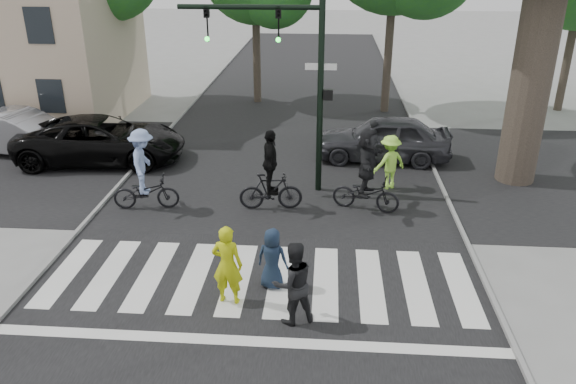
% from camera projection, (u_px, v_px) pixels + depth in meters
% --- Properties ---
extents(ground, '(120.00, 120.00, 0.00)m').
position_uv_depth(ground, '(254.00, 305.00, 11.82)').
color(ground, gray).
rests_on(ground, ground).
extents(road_stem, '(10.00, 70.00, 0.01)m').
position_uv_depth(road_stem, '(276.00, 205.00, 16.38)').
color(road_stem, black).
rests_on(road_stem, ground).
extents(road_cross, '(70.00, 10.00, 0.01)m').
position_uv_depth(road_cross, '(284.00, 168.00, 19.12)').
color(road_cross, black).
rests_on(road_cross, ground).
extents(curb_left, '(0.10, 70.00, 0.10)m').
position_uv_depth(curb_left, '(107.00, 198.00, 16.71)').
color(curb_left, gray).
rests_on(curb_left, ground).
extents(curb_right, '(0.10, 70.00, 0.10)m').
position_uv_depth(curb_right, '(452.00, 209.00, 16.02)').
color(curb_right, gray).
rests_on(curb_right, ground).
extents(crosswalk, '(10.00, 3.85, 0.01)m').
position_uv_depth(crosswalk, '(258.00, 287.00, 12.42)').
color(crosswalk, silver).
rests_on(crosswalk, ground).
extents(traffic_signal, '(4.45, 0.29, 6.00)m').
position_uv_depth(traffic_signal, '(291.00, 63.00, 15.89)').
color(traffic_signal, black).
rests_on(traffic_signal, ground).
extents(house, '(8.40, 8.10, 8.82)m').
position_uv_depth(house, '(26.00, 26.00, 23.83)').
color(house, beige).
rests_on(house, ground).
extents(pedestrian_woman, '(0.69, 0.50, 1.78)m').
position_uv_depth(pedestrian_woman, '(227.00, 265.00, 11.58)').
color(pedestrian_woman, '#BFCA0F').
rests_on(pedestrian_woman, ground).
extents(pedestrian_child, '(0.77, 0.59, 1.41)m').
position_uv_depth(pedestrian_child, '(272.00, 259.00, 12.18)').
color(pedestrian_child, '#172439').
rests_on(pedestrian_child, ground).
extents(pedestrian_adult, '(1.05, 0.96, 1.76)m').
position_uv_depth(pedestrian_adult, '(293.00, 283.00, 10.97)').
color(pedestrian_adult, black).
rests_on(pedestrian_adult, ground).
extents(cyclist_left, '(1.93, 1.29, 2.36)m').
position_uv_depth(cyclist_left, '(144.00, 175.00, 15.78)').
color(cyclist_left, black).
rests_on(cyclist_left, ground).
extents(cyclist_mid, '(1.84, 1.13, 2.34)m').
position_uv_depth(cyclist_mid, '(271.00, 178.00, 15.77)').
color(cyclist_mid, black).
rests_on(cyclist_mid, ground).
extents(cyclist_right, '(2.02, 1.87, 2.42)m').
position_uv_depth(cyclist_right, '(367.00, 175.00, 15.66)').
color(cyclist_right, black).
rests_on(cyclist_right, ground).
extents(car_suv, '(5.88, 3.10, 1.58)m').
position_uv_depth(car_suv, '(101.00, 140.00, 19.39)').
color(car_suv, black).
rests_on(car_suv, ground).
extents(car_silver, '(4.90, 2.35, 1.55)m').
position_uv_depth(car_silver, '(21.00, 133.00, 20.18)').
color(car_silver, '#A5A5AA').
rests_on(car_silver, ground).
extents(car_grey, '(4.70, 2.03, 1.58)m').
position_uv_depth(car_grey, '(383.00, 138.00, 19.55)').
color(car_grey, '#333338').
rests_on(car_grey, ground).
extents(bystander_hivis, '(1.27, 1.10, 1.71)m').
position_uv_depth(bystander_hivis, '(390.00, 162.00, 17.20)').
color(bystander_hivis, '#AEFE49').
rests_on(bystander_hivis, ground).
extents(bystander_dark, '(0.60, 0.41, 1.61)m').
position_uv_depth(bystander_dark, '(372.00, 141.00, 19.18)').
color(bystander_dark, black).
rests_on(bystander_dark, ground).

